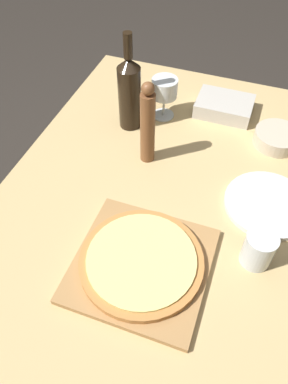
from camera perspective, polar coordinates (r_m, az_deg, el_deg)
ground_plane at (r=1.74m, az=2.90°, el=-15.92°), size 12.00×12.00×0.00m
dining_table at (r=1.19m, az=4.10°, el=-2.74°), size 1.00×1.30×0.74m
cutting_board at (r=0.96m, az=-0.65°, el=-10.98°), size 0.33×0.33×0.02m
pizza at (r=0.94m, az=-0.66°, el=-10.36°), size 0.31×0.31×0.02m
wine_bottle at (r=1.26m, az=-2.23°, el=15.00°), size 0.08×0.08×0.33m
pepper_mill at (r=1.12m, az=0.55°, el=10.16°), size 0.04×0.04×0.28m
wine_glass at (r=1.31m, az=3.14°, el=15.32°), size 0.09×0.09×0.15m
small_bowl at (r=1.32m, az=19.61°, el=7.77°), size 0.15×0.15×0.05m
drinking_tumbler at (r=0.98m, az=17.06°, el=-8.33°), size 0.08×0.08×0.10m
dinner_plate at (r=1.13m, az=18.32°, el=-1.75°), size 0.25×0.25×0.01m
food_container at (r=1.40m, az=12.12°, el=12.65°), size 0.20×0.14×0.05m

